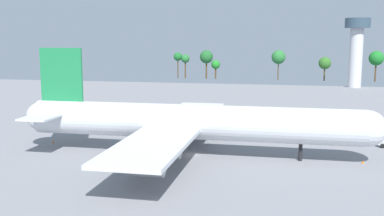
{
  "coord_description": "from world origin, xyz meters",
  "views": [
    {
      "loc": [
        17.14,
        -82.96,
        22.28
      ],
      "look_at": [
        0.0,
        0.0,
        9.22
      ],
      "focal_mm": 42.15,
      "sensor_mm": 36.0,
      "label": 1
    }
  ],
  "objects_px": {
    "cargo_airplane": "(191,122)",
    "pushback_tractor": "(74,114)",
    "maintenance_van": "(103,121)",
    "safety_cone_nose": "(363,162)",
    "safety_cone_tail": "(53,142)",
    "control_tower": "(356,45)"
  },
  "relations": [
    {
      "from": "maintenance_van",
      "to": "safety_cone_tail",
      "type": "xyz_separation_m",
      "value": [
        -2.64,
        -20.79,
        -0.85
      ]
    },
    {
      "from": "safety_cone_nose",
      "to": "control_tower",
      "type": "xyz_separation_m",
      "value": [
        17.41,
        135.44,
        19.13
      ]
    },
    {
      "from": "cargo_airplane",
      "to": "pushback_tractor",
      "type": "bearing_deg",
      "value": 140.96
    },
    {
      "from": "pushback_tractor",
      "to": "safety_cone_nose",
      "type": "height_order",
      "value": "pushback_tractor"
    },
    {
      "from": "maintenance_van",
      "to": "control_tower",
      "type": "relative_size",
      "value": 0.17
    },
    {
      "from": "maintenance_van",
      "to": "pushback_tractor",
      "type": "xyz_separation_m",
      "value": [
        -12.1,
        8.25,
        -0.02
      ]
    },
    {
      "from": "cargo_airplane",
      "to": "safety_cone_tail",
      "type": "height_order",
      "value": "cargo_airplane"
    },
    {
      "from": "control_tower",
      "to": "pushback_tractor",
      "type": "bearing_deg",
      "value": -131.09
    },
    {
      "from": "safety_cone_nose",
      "to": "safety_cone_tail",
      "type": "relative_size",
      "value": 1.02
    },
    {
      "from": "maintenance_van",
      "to": "safety_cone_tail",
      "type": "relative_size",
      "value": 9.18
    },
    {
      "from": "safety_cone_nose",
      "to": "maintenance_van",
      "type": "bearing_deg",
      "value": 157.97
    },
    {
      "from": "safety_cone_nose",
      "to": "control_tower",
      "type": "distance_m",
      "value": 137.88
    },
    {
      "from": "maintenance_van",
      "to": "pushback_tractor",
      "type": "bearing_deg",
      "value": 145.72
    },
    {
      "from": "cargo_airplane",
      "to": "safety_cone_tail",
      "type": "xyz_separation_m",
      "value": [
        -31.13,
        3.88,
        -6.14
      ]
    },
    {
      "from": "cargo_airplane",
      "to": "pushback_tractor",
      "type": "relative_size",
      "value": 15.14
    },
    {
      "from": "pushback_tractor",
      "to": "maintenance_van",
      "type": "bearing_deg",
      "value": -34.28
    },
    {
      "from": "maintenance_van",
      "to": "pushback_tractor",
      "type": "relative_size",
      "value": 1.14
    },
    {
      "from": "maintenance_van",
      "to": "safety_cone_tail",
      "type": "height_order",
      "value": "maintenance_van"
    },
    {
      "from": "safety_cone_nose",
      "to": "cargo_airplane",
      "type": "bearing_deg",
      "value": -179.42
    },
    {
      "from": "cargo_airplane",
      "to": "safety_cone_nose",
      "type": "relative_size",
      "value": 118.99
    },
    {
      "from": "cargo_airplane",
      "to": "maintenance_van",
      "type": "distance_m",
      "value": 38.06
    },
    {
      "from": "cargo_airplane",
      "to": "maintenance_van",
      "type": "relative_size",
      "value": 13.24
    }
  ]
}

